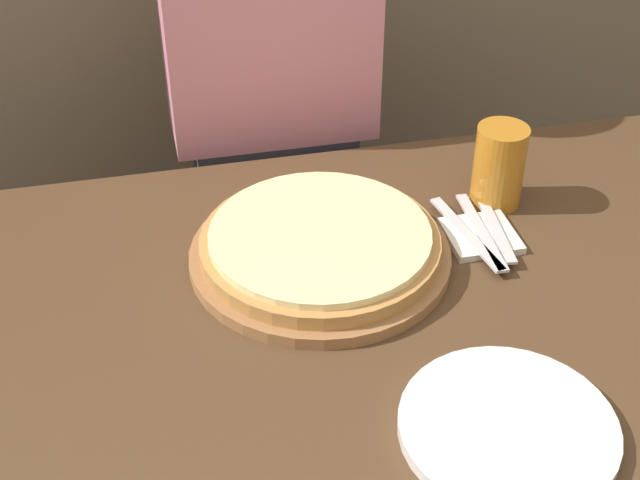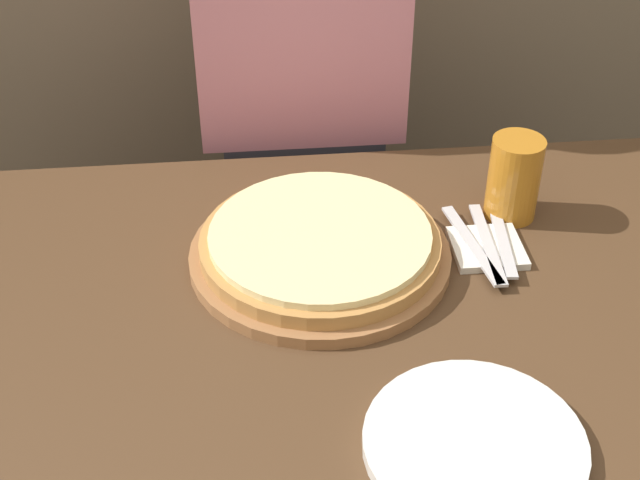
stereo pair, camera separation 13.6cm
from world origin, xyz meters
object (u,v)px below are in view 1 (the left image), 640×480
at_px(dinner_knife, 481,231).
at_px(diner_person, 272,146).
at_px(fork, 466,233).
at_px(dinner_plate, 508,428).
at_px(spoon, 496,229).
at_px(pizza_on_board, 320,247).
at_px(beer_glass, 499,163).

height_order(dinner_knife, diner_person, diner_person).
bearing_deg(fork, diner_person, 115.77).
relative_size(dinner_plate, spoon, 1.52).
distance_m(dinner_plate, dinner_knife, 0.41).
bearing_deg(dinner_plate, pizza_on_board, 110.95).
bearing_deg(spoon, beer_glass, 69.04).
xyz_separation_m(beer_glass, diner_person, (-0.32, 0.38, -0.14)).
relative_size(fork, spoon, 1.17).
xyz_separation_m(pizza_on_board, spoon, (0.29, -0.00, -0.01)).
bearing_deg(spoon, diner_person, 120.45).
xyz_separation_m(spoon, diner_person, (-0.28, 0.48, -0.08)).
xyz_separation_m(dinner_knife, spoon, (0.03, 0.00, 0.00)).
distance_m(dinner_plate, spoon, 0.41).
bearing_deg(beer_glass, spoon, -110.96).
bearing_deg(dinner_plate, beer_glass, 70.04).
bearing_deg(pizza_on_board, dinner_plate, -69.05).
bearing_deg(fork, dinner_knife, 0.00).
distance_m(pizza_on_board, spoon, 0.29).
bearing_deg(spoon, fork, 180.00).
height_order(dinner_plate, diner_person, diner_person).
bearing_deg(diner_person, beer_glass, -50.16).
relative_size(fork, dinner_knife, 1.00).
height_order(pizza_on_board, dinner_knife, pizza_on_board).
bearing_deg(fork, dinner_plate, -102.95).
bearing_deg(dinner_knife, beer_glass, 57.29).
distance_m(fork, dinner_knife, 0.02).
distance_m(pizza_on_board, dinner_plate, 0.42).
distance_m(pizza_on_board, fork, 0.24).
relative_size(pizza_on_board, fork, 1.92).
height_order(beer_glass, dinner_knife, beer_glass).
height_order(fork, spoon, same).
distance_m(beer_glass, spoon, 0.12).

